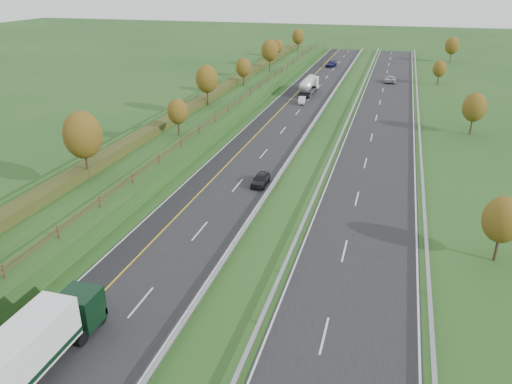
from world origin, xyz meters
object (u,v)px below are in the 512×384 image
at_px(car_small_far, 331,64).
at_px(road_tanker, 309,85).
at_px(box_lorry, 5,374).
at_px(car_dark_near, 260,179).
at_px(car_silver_mid, 302,100).
at_px(car_oncoming, 390,79).

bearing_deg(car_small_far, road_tanker, -81.91).
height_order(box_lorry, car_dark_near, box_lorry).
distance_m(car_silver_mid, car_oncoming, 30.81).
relative_size(car_silver_mid, car_oncoming, 0.72).
bearing_deg(road_tanker, box_lorry, -90.91).
height_order(box_lorry, road_tanker, box_lorry).
bearing_deg(road_tanker, car_small_far, 90.25).
height_order(road_tanker, car_silver_mid, road_tanker).
bearing_deg(car_small_far, car_silver_mid, -81.46).
relative_size(car_silver_mid, car_small_far, 0.77).
bearing_deg(car_dark_near, car_silver_mid, 94.40).
relative_size(road_tanker, car_dark_near, 2.74).
bearing_deg(car_dark_near, road_tanker, 94.04).
bearing_deg(car_small_far, car_dark_near, -79.68).
xyz_separation_m(box_lorry, car_oncoming, (17.60, 104.63, -1.54)).
height_order(car_silver_mid, car_small_far, car_small_far).
xyz_separation_m(car_dark_near, car_oncoming, (12.60, 68.71, 0.05)).
relative_size(car_dark_near, car_oncoming, 0.76).
xyz_separation_m(road_tanker, car_dark_near, (3.61, -51.56, -1.12)).
bearing_deg(road_tanker, car_oncoming, 46.62).
relative_size(road_tanker, car_silver_mid, 2.87).
bearing_deg(car_dark_near, box_lorry, -97.88).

